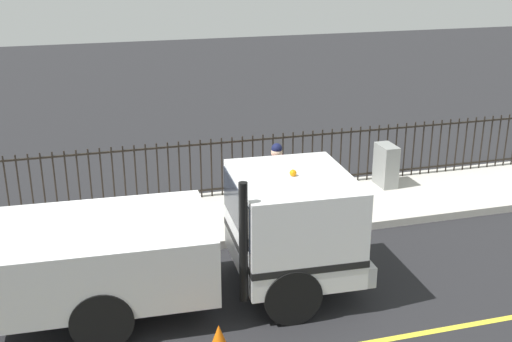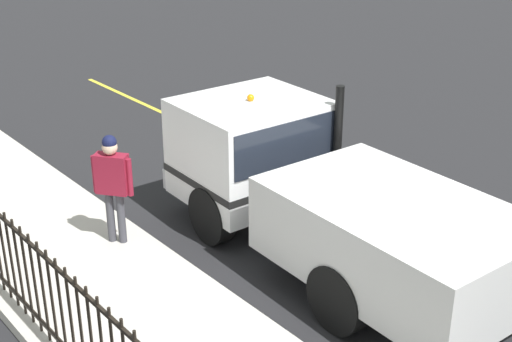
# 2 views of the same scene
# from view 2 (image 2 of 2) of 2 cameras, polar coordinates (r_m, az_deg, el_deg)

# --- Properties ---
(ground_plane) EXTENTS (61.15, 61.15, 0.00)m
(ground_plane) POSITION_cam_2_polar(r_m,az_deg,el_deg) (10.31, 8.05, -10.03)
(ground_plane) COLOR #232326
(ground_plane) RESTS_ON ground
(lane_marking) EXTENTS (0.12, 25.01, 0.01)m
(lane_marking) POSITION_cam_2_polar(r_m,az_deg,el_deg) (11.90, 15.65, -5.82)
(lane_marking) COLOR yellow
(lane_marking) RESTS_ON ground
(work_truck) EXTENTS (2.52, 6.32, 2.47)m
(work_truck) POSITION_cam_2_polar(r_m,az_deg,el_deg) (10.78, 4.32, -1.09)
(work_truck) COLOR white
(work_truck) RESTS_ON ground
(worker_standing) EXTENTS (0.49, 0.54, 1.79)m
(worker_standing) POSITION_cam_2_polar(r_m,az_deg,el_deg) (10.98, -11.53, -0.55)
(worker_standing) COLOR maroon
(worker_standing) RESTS_ON sidewalk_slab
(traffic_cone) EXTENTS (0.49, 0.49, 0.70)m
(traffic_cone) POSITION_cam_2_polar(r_m,az_deg,el_deg) (12.28, 11.39, -2.60)
(traffic_cone) COLOR orange
(traffic_cone) RESTS_ON ground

